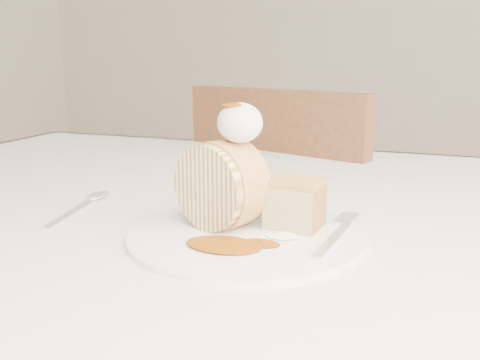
% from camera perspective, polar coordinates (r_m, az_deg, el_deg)
% --- Properties ---
extents(table, '(1.40, 0.90, 0.75)m').
position_cam_1_polar(table, '(0.73, 3.04, -9.41)').
color(table, silver).
rests_on(table, ground).
extents(chair_far, '(0.52, 0.52, 0.87)m').
position_cam_1_polar(chair_far, '(1.24, 6.21, -7.68)').
color(chair_far, brown).
rests_on(chair_far, ground).
extents(plate, '(0.27, 0.27, 0.01)m').
position_cam_1_polar(plate, '(0.57, 0.60, -5.88)').
color(plate, white).
rests_on(plate, table).
extents(roulade_slice, '(0.11, 0.08, 0.09)m').
position_cam_1_polar(roulade_slice, '(0.58, -2.07, -0.54)').
color(roulade_slice, beige).
rests_on(roulade_slice, plate).
extents(cake_chunk, '(0.06, 0.06, 0.05)m').
position_cam_1_polar(cake_chunk, '(0.58, 5.87, -2.81)').
color(cake_chunk, tan).
rests_on(cake_chunk, plate).
extents(whipped_cream, '(0.05, 0.05, 0.04)m').
position_cam_1_polar(whipped_cream, '(0.56, -0.01, 6.12)').
color(whipped_cream, white).
rests_on(whipped_cream, roulade_slice).
extents(caramel_drizzle, '(0.02, 0.02, 0.01)m').
position_cam_1_polar(caramel_drizzle, '(0.56, -0.79, 8.51)').
color(caramel_drizzle, '#773604').
rests_on(caramel_drizzle, whipped_cream).
extents(caramel_pool, '(0.08, 0.06, 0.00)m').
position_cam_1_polar(caramel_pool, '(0.53, -1.77, -6.89)').
color(caramel_pool, '#773604').
rests_on(caramel_pool, plate).
extents(fork, '(0.03, 0.15, 0.00)m').
position_cam_1_polar(fork, '(0.55, 9.85, -6.37)').
color(fork, silver).
rests_on(fork, plate).
extents(spoon, '(0.05, 0.15, 0.00)m').
position_cam_1_polar(spoon, '(0.68, -17.59, -3.44)').
color(spoon, silver).
rests_on(spoon, table).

